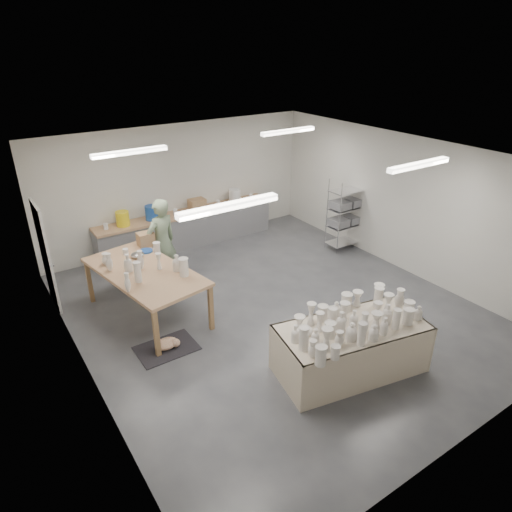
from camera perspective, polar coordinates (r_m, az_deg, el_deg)
room at (r=8.08m, az=1.36°, el=5.70°), size 8.00×8.02×3.00m
back_counter at (r=11.61m, az=-8.58°, el=3.52°), size 4.60×0.60×1.24m
wire_shelf at (r=11.44m, az=11.17°, el=5.29°), size 0.88×0.48×1.80m
drying_table at (r=7.41m, az=11.77°, el=-10.90°), size 2.49×1.53×1.19m
work_table at (r=8.70m, az=-13.74°, el=-1.51°), size 1.70×2.73×1.33m
rug at (r=8.11m, az=-11.10°, el=-11.24°), size 1.00×0.70×0.02m
cat at (r=8.05m, az=-11.00°, el=-10.69°), size 0.49×0.42×0.17m
potter at (r=9.72m, az=-11.67°, el=1.69°), size 0.78×0.61×1.89m
red_stool at (r=10.24m, az=-11.93°, el=-1.28°), size 0.42×0.42×0.30m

